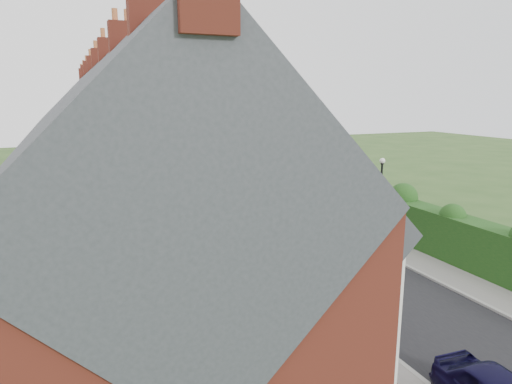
% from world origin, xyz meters
% --- Properties ---
extents(ground, '(140.00, 140.00, 0.00)m').
position_xyz_m(ground, '(0.00, 0.00, 0.00)').
color(ground, '#2D4C1E').
rests_on(ground, ground).
extents(road, '(6.00, 58.00, 0.02)m').
position_xyz_m(road, '(-0.50, 11.00, 0.01)').
color(road, black).
rests_on(road, ground).
extents(pavement_hedge_side, '(2.20, 58.00, 0.12)m').
position_xyz_m(pavement_hedge_side, '(3.60, 11.00, 0.06)').
color(pavement_hedge_side, gray).
rests_on(pavement_hedge_side, ground).
extents(pavement_house_side, '(1.70, 58.00, 0.12)m').
position_xyz_m(pavement_house_side, '(-4.35, 11.00, 0.06)').
color(pavement_house_side, gray).
rests_on(pavement_house_side, ground).
extents(kerb_hedge_side, '(0.18, 58.00, 0.13)m').
position_xyz_m(kerb_hedge_side, '(2.55, 11.00, 0.07)').
color(kerb_hedge_side, '#9A9A95').
rests_on(kerb_hedge_side, ground).
extents(kerb_house_side, '(0.18, 58.00, 0.13)m').
position_xyz_m(kerb_house_side, '(-3.55, 11.00, 0.07)').
color(kerb_house_side, '#9A9A95').
rests_on(kerb_house_side, ground).
extents(hedge, '(2.10, 58.00, 2.85)m').
position_xyz_m(hedge, '(5.40, 11.00, 1.60)').
color(hedge, '#133C13').
rests_on(hedge, ground).
extents(terrace_row, '(9.05, 40.50, 11.50)m').
position_xyz_m(terrace_row, '(-10.87, 9.98, 4.47)').
color(terrace_row, maroon).
rests_on(terrace_row, ground).
extents(garden_wall_row, '(0.35, 40.35, 1.10)m').
position_xyz_m(garden_wall_row, '(-5.35, 10.00, 0.46)').
color(garden_wall_row, maroon).
rests_on(garden_wall_row, ground).
extents(lamppost, '(0.32, 0.32, 5.16)m').
position_xyz_m(lamppost, '(3.40, 4.00, 3.30)').
color(lamppost, black).
rests_on(lamppost, ground).
extents(tree_far_left, '(7.14, 6.80, 9.29)m').
position_xyz_m(tree_far_left, '(-2.65, 40.08, 5.71)').
color(tree_far_left, '#332316').
rests_on(tree_far_left, ground).
extents(tree_far_right, '(7.98, 7.60, 10.31)m').
position_xyz_m(tree_far_right, '(3.39, 42.08, 6.31)').
color(tree_far_right, '#332316').
rests_on(tree_far_right, ground).
extents(tree_far_back, '(8.40, 8.00, 10.82)m').
position_xyz_m(tree_far_back, '(-8.59, 43.08, 6.62)').
color(tree_far_back, '#332316').
rests_on(tree_far_back, ground).
extents(car_silver_a, '(1.51, 4.16, 1.36)m').
position_xyz_m(car_silver_a, '(-2.42, -1.53, 0.68)').
color(car_silver_a, silver).
rests_on(car_silver_a, ground).
extents(car_silver_b, '(2.98, 5.41, 1.43)m').
position_xyz_m(car_silver_b, '(-1.63, 1.50, 0.72)').
color(car_silver_b, '#B6B8BE').
rests_on(car_silver_b, ground).
extents(car_white, '(2.82, 5.31, 1.46)m').
position_xyz_m(car_white, '(-3.00, 7.92, 0.73)').
color(car_white, white).
rests_on(car_white, ground).
extents(car_green, '(2.11, 4.37, 1.44)m').
position_xyz_m(car_green, '(-1.96, 12.60, 0.72)').
color(car_green, '#113818').
rests_on(car_green, ground).
extents(car_red, '(1.98, 4.91, 1.59)m').
position_xyz_m(car_red, '(-1.74, 21.80, 0.79)').
color(car_red, maroon).
rests_on(car_red, ground).
extents(car_beige, '(2.14, 4.63, 1.29)m').
position_xyz_m(car_beige, '(-3.00, 23.80, 0.64)').
color(car_beige, '#BCB288').
rests_on(car_beige, ground).
extents(car_grey, '(2.06, 4.82, 1.39)m').
position_xyz_m(car_grey, '(-3.00, 31.85, 0.69)').
color(car_grey, slate).
rests_on(car_grey, ground).
extents(car_black, '(2.28, 4.02, 1.29)m').
position_xyz_m(car_black, '(-1.60, 38.33, 0.64)').
color(car_black, black).
rests_on(car_black, ground).
extents(horse, '(1.39, 2.24, 1.76)m').
position_xyz_m(horse, '(0.60, 13.54, 0.88)').
color(horse, '#4E311C').
rests_on(horse, ground).
extents(horse_cart, '(1.34, 2.97, 2.14)m').
position_xyz_m(horse_cart, '(0.60, 15.78, 1.22)').
color(horse_cart, black).
rests_on(horse_cart, ground).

